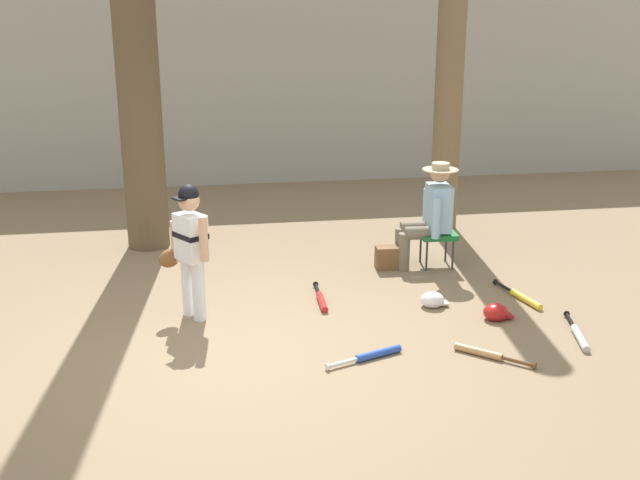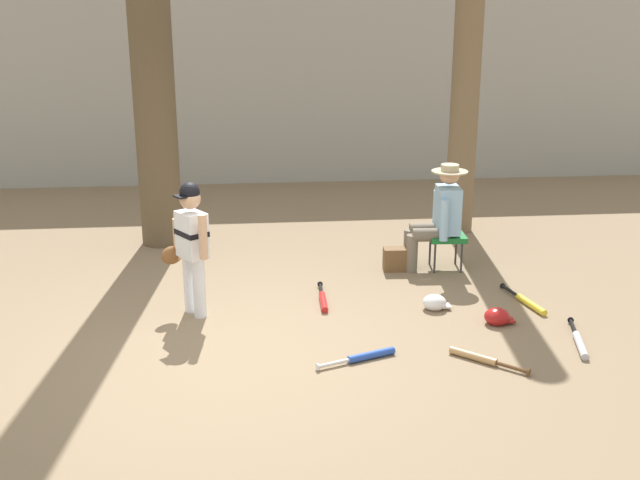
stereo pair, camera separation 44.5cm
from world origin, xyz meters
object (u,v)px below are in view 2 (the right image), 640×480
object	(u,v)px
handbag_beside_stool	(399,259)
batting_helmet_white	(435,303)
folding_stool	(446,238)
bat_blue_youth	(365,356)
tree_near_player	(149,15)
bat_aluminum_silver	(579,342)
bat_wood_tan	(479,358)
bat_red_barrel	(323,300)
tree_behind_spectator	(468,52)
young_ballplayer	(191,240)
batting_helmet_red	(497,317)
seated_spectator	(439,214)
bat_yellow_trainer	(528,302)

from	to	relation	value
handbag_beside_stool	batting_helmet_white	distance (m)	1.18
folding_stool	bat_blue_youth	bearing A→B (deg)	-119.49
tree_near_player	bat_aluminum_silver	size ratio (longest dim) A/B	7.91
batting_helmet_white	bat_wood_tan	bearing A→B (deg)	-85.17
handbag_beside_stool	bat_blue_youth	world-z (taller)	handbag_beside_stool
handbag_beside_stool	bat_red_barrel	distance (m)	1.31
bat_blue_youth	batting_helmet_white	bearing A→B (deg)	50.92
handbag_beside_stool	bat_aluminum_silver	distance (m)	2.44
tree_behind_spectator	folding_stool	xyz separation A→B (m)	(-0.56, -1.49, -1.94)
folding_stool	handbag_beside_stool	world-z (taller)	folding_stool
young_ballplayer	bat_blue_youth	size ratio (longest dim) A/B	1.85
bat_wood_tan	batting_helmet_red	distance (m)	0.86
batting_helmet_white	batting_helmet_red	bearing A→B (deg)	-39.49
tree_behind_spectator	seated_spectator	world-z (taller)	tree_behind_spectator
young_ballplayer	bat_red_barrel	world-z (taller)	young_ballplayer
tree_behind_spectator	bat_wood_tan	distance (m)	4.54
tree_near_player	bat_wood_tan	xyz separation A→B (m)	(2.98, -3.66, -2.72)
bat_wood_tan	batting_helmet_white	bearing A→B (deg)	94.83
bat_red_barrel	batting_helmet_red	size ratio (longest dim) A/B	2.55
bat_aluminum_silver	bat_yellow_trainer	distance (m)	0.96
bat_aluminum_silver	bat_yellow_trainer	xyz separation A→B (m)	(-0.12, 0.96, 0.00)
handbag_beside_stool	bat_wood_tan	bearing A→B (deg)	-84.44
bat_aluminum_silver	batting_helmet_red	xyz separation A→B (m)	(-0.57, 0.54, 0.04)
bat_wood_tan	batting_helmet_red	world-z (taller)	batting_helmet_red
tree_behind_spectator	batting_helmet_red	distance (m)	3.83
tree_behind_spectator	handbag_beside_stool	bearing A→B (deg)	-126.25
young_ballplayer	seated_spectator	world-z (taller)	young_ballplayer
tree_near_player	batting_helmet_white	distance (m)	4.66
handbag_beside_stool	bat_red_barrel	world-z (taller)	handbag_beside_stool
seated_spectator	bat_aluminum_silver	world-z (taller)	seated_spectator
bat_blue_youth	bat_yellow_trainer	bearing A→B (deg)	30.34
bat_blue_youth	bat_red_barrel	xyz separation A→B (m)	(-0.23, 1.31, 0.00)
bat_blue_youth	seated_spectator	bearing A→B (deg)	62.53
folding_stool	bat_yellow_trainer	world-z (taller)	folding_stool
young_ballplayer	batting_helmet_red	size ratio (longest dim) A/B	4.54
tree_behind_spectator	bat_aluminum_silver	distance (m)	4.27
tree_behind_spectator	bat_yellow_trainer	xyz separation A→B (m)	(-0.02, -2.66, -2.27)
folding_stool	bat_red_barrel	distance (m)	1.77
folding_stool	handbag_beside_stool	distance (m)	0.59
seated_spectator	handbag_beside_stool	world-z (taller)	seated_spectator
bat_yellow_trainer	batting_helmet_white	xyz separation A→B (m)	(-0.95, -0.01, 0.04)
tree_near_player	handbag_beside_stool	xyz separation A→B (m)	(2.75, -1.32, -2.62)
tree_behind_spectator	young_ballplayer	world-z (taller)	tree_behind_spectator
handbag_beside_stool	batting_helmet_red	world-z (taller)	handbag_beside_stool
bat_yellow_trainer	handbag_beside_stool	bearing A→B (deg)	132.65
bat_red_barrel	bat_wood_tan	bearing A→B (deg)	-50.73
bat_aluminum_silver	bat_wood_tan	distance (m)	0.99
bat_blue_youth	batting_helmet_red	world-z (taller)	batting_helmet_red
handbag_beside_stool	bat_blue_youth	bearing A→B (deg)	-107.97
seated_spectator	bat_aluminum_silver	size ratio (longest dim) A/B	1.51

